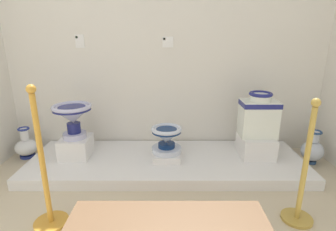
% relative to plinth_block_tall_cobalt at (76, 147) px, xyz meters
% --- Properties ---
extents(wall_back, '(3.87, 0.06, 2.83)m').
position_rel_plinth_block_tall_cobalt_xyz_m(wall_back, '(0.98, 0.48, 1.20)').
color(wall_back, silver).
rests_on(wall_back, ground_plane).
extents(display_platform, '(2.90, 0.95, 0.11)m').
position_rel_plinth_block_tall_cobalt_xyz_m(display_platform, '(0.98, -0.04, -0.16)').
color(display_platform, white).
rests_on(display_platform, ground_plane).
extents(plinth_block_tall_cobalt, '(0.31, 0.33, 0.21)m').
position_rel_plinth_block_tall_cobalt_xyz_m(plinth_block_tall_cobalt, '(0.00, 0.00, 0.00)').
color(plinth_block_tall_cobalt, white).
rests_on(plinth_block_tall_cobalt, display_platform).
extents(antique_toilet_tall_cobalt, '(0.40, 0.40, 0.36)m').
position_rel_plinth_block_tall_cobalt_xyz_m(antique_toilet_tall_cobalt, '(0.00, 0.00, 0.36)').
color(antique_toilet_tall_cobalt, silver).
rests_on(antique_toilet_tall_cobalt, plinth_block_tall_cobalt).
extents(plinth_block_central_ornate, '(0.29, 0.35, 0.07)m').
position_rel_plinth_block_tall_cobalt_xyz_m(plinth_block_central_ornate, '(0.98, -0.05, -0.07)').
color(plinth_block_central_ornate, white).
rests_on(plinth_block_central_ornate, display_platform).
extents(antique_toilet_central_ornate, '(0.33, 0.33, 0.28)m').
position_rel_plinth_block_tall_cobalt_xyz_m(antique_toilet_central_ornate, '(0.98, -0.05, 0.13)').
color(antique_toilet_central_ornate, silver).
rests_on(antique_toilet_central_ornate, plinth_block_central_ornate).
extents(plinth_block_broad_patterned, '(0.34, 0.39, 0.22)m').
position_rel_plinth_block_tall_cobalt_xyz_m(plinth_block_broad_patterned, '(1.95, 0.03, 0.01)').
color(plinth_block_broad_patterned, white).
rests_on(plinth_block_broad_patterned, display_platform).
extents(antique_toilet_broad_patterned, '(0.38, 0.26, 0.48)m').
position_rel_plinth_block_tall_cobalt_xyz_m(antique_toilet_broad_patterned, '(1.95, 0.03, 0.36)').
color(antique_toilet_broad_patterned, white).
rests_on(antique_toilet_broad_patterned, plinth_block_broad_patterned).
extents(info_placard_first, '(0.10, 0.01, 0.14)m').
position_rel_plinth_block_tall_cobalt_xyz_m(info_placard_first, '(0.00, 0.44, 1.09)').
color(info_placard_first, white).
extents(info_placard_second, '(0.12, 0.01, 0.12)m').
position_rel_plinth_block_tall_cobalt_xyz_m(info_placard_second, '(0.99, 0.44, 1.08)').
color(info_placard_second, white).
extents(decorative_vase_companion, '(0.25, 0.25, 0.36)m').
position_rel_plinth_block_tall_cobalt_xyz_m(decorative_vase_companion, '(-0.65, 0.20, -0.08)').
color(decorative_vase_companion, navy).
rests_on(decorative_vase_companion, ground_plane).
extents(decorative_vase_corner, '(0.24, 0.24, 0.38)m').
position_rel_plinth_block_tall_cobalt_xyz_m(decorative_vase_corner, '(2.59, 0.06, -0.06)').
color(decorative_vase_corner, navy).
rests_on(decorative_vase_corner, ground_plane).
extents(stanchion_post_near_left, '(0.25, 0.25, 1.08)m').
position_rel_plinth_block_tall_cobalt_xyz_m(stanchion_post_near_left, '(0.11, -0.95, 0.11)').
color(stanchion_post_near_left, gold).
rests_on(stanchion_post_near_left, ground_plane).
extents(stanchion_post_near_right, '(0.23, 0.23, 0.97)m').
position_rel_plinth_block_tall_cobalt_xyz_m(stanchion_post_near_right, '(2.00, -0.90, 0.09)').
color(stanchion_post_near_right, '#B2913C').
rests_on(stanchion_post_near_right, ground_plane).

